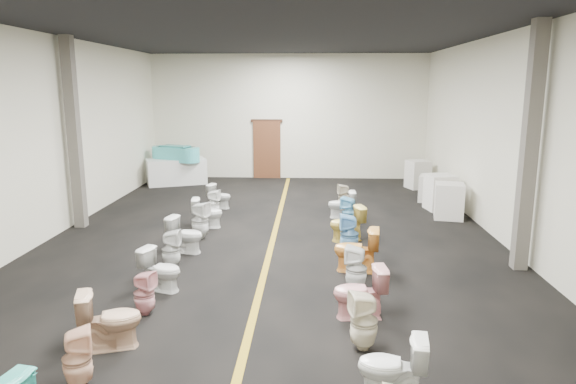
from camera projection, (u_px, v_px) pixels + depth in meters
The scene contains 37 objects.
floor at pixel (272, 241), 11.33m from camera, with size 16.00×16.00×0.00m, color black.
ceiling at pixel (271, 29), 10.42m from camera, with size 16.00×16.00×0.00m, color black.
wall_back at pixel (289, 117), 18.70m from camera, with size 10.00×10.00×0.00m, color beige.
wall_front at pixel (169, 276), 3.05m from camera, with size 10.00×10.00×0.00m, color beige.
wall_left at pixel (42, 138), 11.10m from camera, with size 16.00×16.00×0.00m, color beige.
wall_right at pixel (512, 140), 10.65m from camera, with size 16.00×16.00×0.00m, color beige.
aisle_stripe at pixel (272, 241), 11.33m from camera, with size 0.12×15.60×0.01m, color olive.
back_door at pixel (267, 150), 18.92m from camera, with size 1.00×0.10×2.10m, color #562D19.
door_frame at pixel (267, 121), 18.71m from camera, with size 1.15×0.08×0.10m, color #331C11.
column_left at pixel (74, 134), 12.07m from camera, with size 0.25×0.25×4.50m, color #59544C.
column_right at pixel (529, 149), 9.19m from camera, with size 0.25×0.25×4.50m, color #59544C.
display_table at pixel (176, 171), 17.89m from camera, with size 1.98×0.99×0.88m, color silver.
bathtub at pixel (176, 153), 17.76m from camera, with size 1.77×1.11×0.55m.
appliance_crate_a at pixel (449, 201), 13.21m from camera, with size 0.71×0.71×0.91m, color silver.
appliance_crate_b at pixel (440, 192), 14.12m from camera, with size 0.71×0.71×0.98m, color silver.
appliance_crate_c at pixel (431, 188), 15.17m from camera, with size 0.68×0.68×0.77m, color silver.
appliance_crate_d at pixel (418, 174), 17.11m from camera, with size 0.65×0.65×0.94m, color silver.
toilet_left_1 at pixel (77, 359), 5.76m from camera, with size 0.32×0.33×0.72m, color beige.
toilet_left_2 at pixel (110, 319), 6.64m from camera, with size 0.44×0.78×0.79m, color #D3A785.
toilet_left_3 at pixel (144, 293), 7.62m from camera, with size 0.31×0.31×0.68m, color pink.
toilet_left_4 at pixel (161, 270), 8.54m from camera, with size 0.40×0.71×0.72m, color silver.
toilet_left_5 at pixel (171, 250), 9.54m from camera, with size 0.34×0.34×0.75m, color silver.
toilet_left_6 at pixel (185, 235), 10.50m from camera, with size 0.42×0.73×0.75m, color silver.
toilet_left_7 at pixel (200, 220), 11.44m from camera, with size 0.38×0.38×0.84m, color silver.
toilet_left_8 at pixel (207, 213), 12.35m from camera, with size 0.41×0.72×0.73m, color white.
toilet_left_9 at pixel (213, 204), 13.33m from camera, with size 0.33×0.33×0.72m, color white.
toilet_left_10 at pixel (220, 196), 14.34m from camera, with size 0.38×0.66×0.67m, color silver.
toilet_right_1 at pixel (392, 367), 5.55m from camera, with size 0.42×0.73×0.75m, color white.
toilet_right_2 at pixel (364, 321), 6.59m from camera, with size 0.36×0.36×0.79m, color #F4E7CA.
toilet_right_3 at pixel (360, 293), 7.51m from camera, with size 0.44×0.77×0.79m, color pink.
toilet_right_4 at pixel (356, 269), 8.50m from camera, with size 0.35×0.36×0.78m, color white.
toilet_right_5 at pixel (356, 250), 9.40m from camera, with size 0.46×0.81×0.83m, color gold.
toilet_right_6 at pixel (349, 234), 10.39m from camera, with size 0.37×0.38×0.83m, color #6FADDD.
toilet_right_7 at pixel (347, 224), 11.29m from camera, with size 0.43×0.76×0.78m, color #E0C151.
toilet_right_8 at pixel (349, 213), 12.31m from camera, with size 0.34×0.35×0.76m, color #68B5DE.
toilet_right_9 at pixel (342, 204), 13.28m from camera, with size 0.40×0.70×0.71m, color white.
toilet_right_10 at pixel (344, 197), 14.15m from camera, with size 0.32×0.33×0.72m, color beige.
Camera 1 is at (0.84, -10.85, 3.36)m, focal length 32.00 mm.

